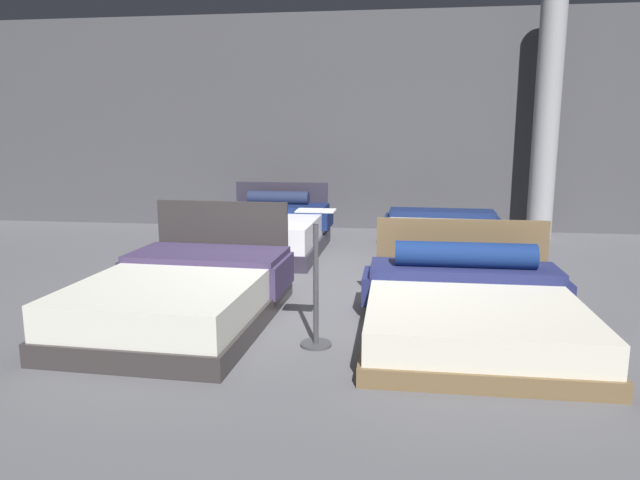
% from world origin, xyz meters
% --- Properties ---
extents(ground_plane, '(18.00, 18.00, 0.02)m').
position_xyz_m(ground_plane, '(0.00, 0.00, -0.01)').
color(ground_plane, '#5B5B60').
extents(showroom_back_wall, '(18.00, 0.06, 3.50)m').
position_xyz_m(showroom_back_wall, '(0.00, 4.10, 1.75)').
color(showroom_back_wall, '#47474C').
rests_on(showroom_back_wall, ground_plane).
extents(bed_0, '(1.54, 2.19, 0.92)m').
position_xyz_m(bed_0, '(-1.19, -0.98, 0.24)').
color(bed_0, '#34302F').
rests_on(bed_0, ground_plane).
extents(bed_1, '(1.77, 1.96, 0.81)m').
position_xyz_m(bed_1, '(1.18, -1.01, 0.22)').
color(bed_1, brown).
rests_on(bed_1, ground_plane).
extents(bed_2, '(1.58, 2.09, 0.87)m').
position_xyz_m(bed_2, '(-1.14, 1.94, 0.28)').
color(bed_2, '#2E2A38').
rests_on(bed_2, ground_plane).
extents(bed_3, '(1.60, 2.20, 0.52)m').
position_xyz_m(bed_3, '(1.19, 1.90, 0.23)').
color(bed_3, black).
rests_on(bed_3, ground_plane).
extents(price_sign, '(0.28, 0.24, 1.04)m').
position_xyz_m(price_sign, '(0.00, -1.39, 0.40)').
color(price_sign, '#3F3F44').
rests_on(price_sign, ground_plane).
extents(support_pillar, '(0.37, 0.37, 3.50)m').
position_xyz_m(support_pillar, '(2.76, 3.58, 1.75)').
color(support_pillar, '#99999E').
rests_on(support_pillar, ground_plane).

